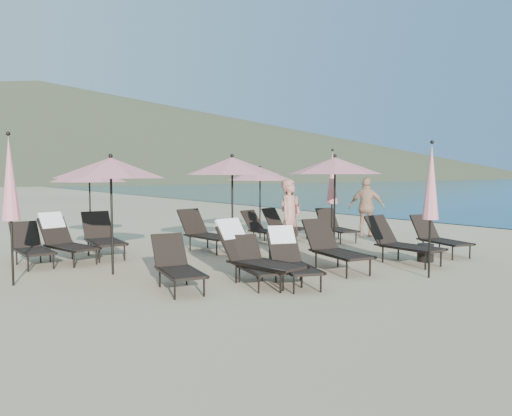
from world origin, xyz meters
TOP-DOWN VIEW (x-y plane):
  - ground at (0.00, 0.00)m, footprint 800.00×800.00m
  - volcanic_headland at (71.37, 302.62)m, footprint 690.00×690.00m
  - lounger_0 at (-3.97, 0.41)m, footprint 0.90×1.68m
  - lounger_1 at (-2.56, 0.06)m, footprint 0.96×1.94m
  - lounger_2 at (-2.03, -0.41)m, footprint 1.10×1.72m
  - lounger_3 at (-0.49, 0.01)m, footprint 1.00×1.89m
  - lounger_4 at (1.36, -0.25)m, footprint 0.73×1.83m
  - lounger_5 at (3.07, -0.07)m, footprint 1.04×1.78m
  - lounger_6 at (-5.57, 4.35)m, footprint 0.68×1.64m
  - lounger_7 at (-3.88, 4.59)m, footprint 0.87×1.91m
  - lounger_8 at (-1.34, 3.97)m, footprint 0.91×1.92m
  - lounger_9 at (0.80, 4.15)m, footprint 1.02×1.74m
  - lounger_10 at (1.95, 4.73)m, footprint 0.80×1.66m
  - lounger_11 at (2.84, 3.34)m, footprint 1.05×1.76m
  - lounger_12 at (-2.61, -0.09)m, footprint 0.88×1.57m
  - lounger_13 at (-4.84, 4.41)m, footprint 1.02×1.88m
  - umbrella_open_0 at (-4.45, 2.31)m, footprint 2.26×2.26m
  - umbrella_open_1 at (-1.37, 2.59)m, footprint 2.33×2.33m
  - umbrella_open_2 at (1.10, 1.62)m, footprint 2.35×2.35m
  - umbrella_open_3 at (-3.68, 6.17)m, footprint 2.10×2.10m
  - umbrella_open_4 at (1.34, 5.16)m, footprint 2.12×2.12m
  - umbrella_closed_0 at (0.46, -1.64)m, footprint 0.31×0.31m
  - umbrella_closed_1 at (2.16, 2.80)m, footprint 0.32×0.32m
  - umbrella_closed_2 at (-6.28, 2.39)m, footprint 0.33×0.33m
  - side_table_0 at (-1.35, 0.82)m, footprint 0.43×0.43m
  - side_table_1 at (1.96, -0.49)m, footprint 0.38×0.38m
  - beachgoer_a at (-0.28, 1.71)m, footprint 0.81×0.66m
  - beachgoer_b at (3.20, 5.92)m, footprint 0.88×0.99m
  - beachgoer_c at (4.36, 3.45)m, footprint 1.05×1.18m

SIDE VIEW (x-z plane):
  - ground at x=0.00m, z-range 0.00..0.00m
  - side_table_0 at x=-1.35m, z-range 0.00..0.41m
  - side_table_1 at x=1.96m, z-range 0.00..0.41m
  - lounger_12 at x=-2.61m, z-range -0.03..0.82m
  - lounger_0 at x=-3.97m, z-range -0.03..0.89m
  - lounger_10 at x=1.95m, z-range -0.03..0.89m
  - lounger_6 at x=-5.57m, z-range -0.03..0.90m
  - lounger_9 at x=0.80m, z-range -0.03..0.91m
  - lounger_11 at x=2.84m, z-range -0.03..0.92m
  - lounger_5 at x=3.07m, z-range -0.03..0.93m
  - lounger_3 at x=-0.49m, z-range -0.03..1.00m
  - lounger_2 at x=-2.03m, z-range -0.02..0.99m
  - lounger_4 at x=1.36m, z-range -0.03..1.01m
  - lounger_8 at x=-1.34m, z-range -0.03..1.03m
  - lounger_7 at x=-3.88m, z-range -0.03..1.03m
  - lounger_13 at x=-4.84m, z-range -0.02..1.09m
  - lounger_1 at x=-2.56m, z-range -0.03..1.13m
  - beachgoer_b at x=3.20m, z-range 0.00..1.69m
  - beachgoer_a at x=-0.28m, z-range 0.00..1.91m
  - beachgoer_c at x=4.36m, z-range 0.00..1.92m
  - umbrella_closed_0 at x=0.46m, z-range 0.52..3.21m
  - umbrella_closed_1 at x=2.16m, z-range 0.54..3.28m
  - umbrella_closed_2 at x=-6.28m, z-range 0.55..3.34m
  - umbrella_open_3 at x=-3.68m, z-range 0.87..3.13m
  - umbrella_open_4 at x=1.34m, z-range 0.87..3.15m
  - umbrella_open_0 at x=-4.45m, z-range 0.93..3.37m
  - umbrella_open_1 at x=-1.37m, z-range 0.96..3.47m
  - umbrella_open_2 at x=1.10m, z-range 0.97..3.50m
  - volcanic_headland at x=71.37m, z-range -1.01..53.99m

